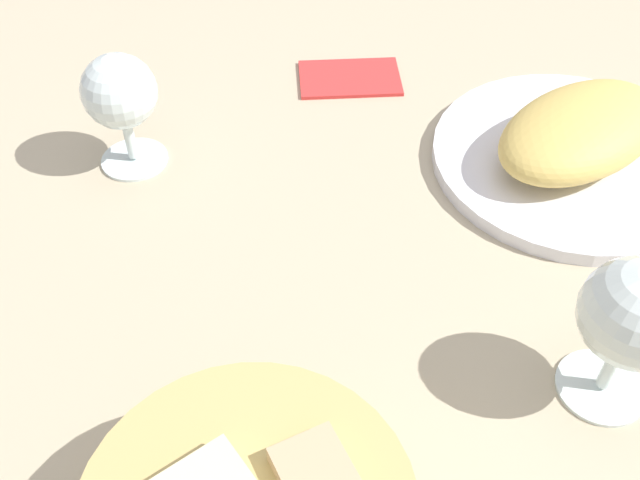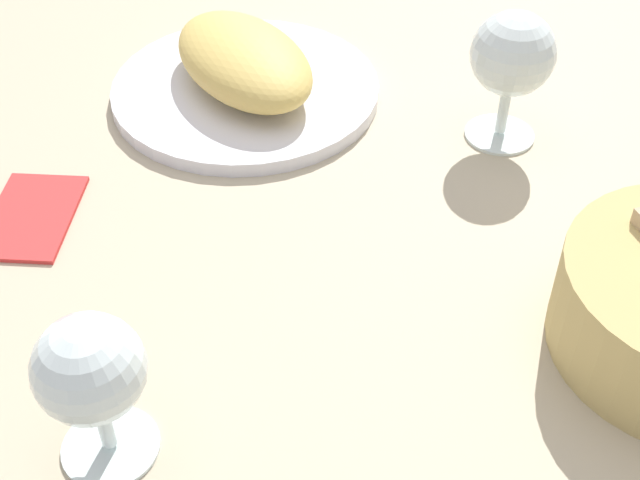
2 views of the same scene
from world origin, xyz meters
TOP-DOWN VIEW (x-y plane):
  - ground_plane at (0.00, 0.00)cm, footprint 140.00×140.00cm
  - plate at (-16.65, -6.51)cm, footprint 26.77×26.77cm
  - omelette at (-16.65, -6.51)cm, footprint 21.82×17.27cm
  - lettuce_garnish at (-22.81, -6.88)cm, footprint 4.21×4.21cm
  - wine_glass_near at (23.62, -19.45)cm, footprint 6.89×6.89cm
  - wine_glass_far at (-5.81, 16.57)cm, footprint 7.64×7.64cm
  - folded_napkin at (-0.79, -26.40)cm, footprint 12.32×9.35cm

SIDE VIEW (x-z plane):
  - ground_plane at x=0.00cm, z-range -2.00..0.00cm
  - folded_napkin at x=-0.79cm, z-range 0.00..0.80cm
  - plate at x=-16.65cm, z-range 0.00..1.40cm
  - lettuce_garnish at x=-22.81cm, z-range 1.40..3.02cm
  - omelette at x=-16.65cm, z-range 1.40..6.90cm
  - wine_glass_near at x=23.62cm, z-range 1.72..13.25cm
  - wine_glass_far at x=-5.81cm, z-range 1.99..14.65cm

